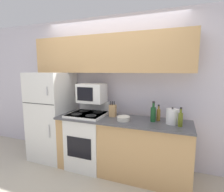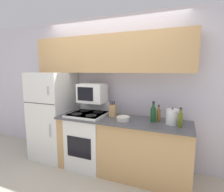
{
  "view_description": "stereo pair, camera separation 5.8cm",
  "coord_description": "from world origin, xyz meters",
  "px_view_note": "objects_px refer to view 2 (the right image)",
  "views": [
    {
      "loc": [
        1.13,
        -2.21,
        1.62
      ],
      "look_at": [
        0.19,
        0.26,
        1.23
      ],
      "focal_mm": 28.0,
      "sensor_mm": 36.0,
      "label": 1
    },
    {
      "loc": [
        1.18,
        -2.19,
        1.62
      ],
      "look_at": [
        0.19,
        0.26,
        1.23
      ],
      "focal_mm": 28.0,
      "sensor_mm": 36.0,
      "label": 2
    }
  ],
  "objects_px": {
    "bottle_wine_green": "(153,114)",
    "kettle": "(172,117)",
    "refrigerator": "(54,115)",
    "bowl": "(123,118)",
    "microwave": "(92,93)",
    "bottle_olive_oil": "(180,119)",
    "bottle_vinegar": "(158,115)",
    "knife_block": "(113,111)",
    "stove": "(88,139)"
  },
  "relations": [
    {
      "from": "stove",
      "to": "bottle_vinegar",
      "type": "bearing_deg",
      "value": 5.26
    },
    {
      "from": "bowl",
      "to": "bottle_vinegar",
      "type": "relative_size",
      "value": 0.83
    },
    {
      "from": "bottle_olive_oil",
      "to": "kettle",
      "type": "bearing_deg",
      "value": 141.67
    },
    {
      "from": "bottle_wine_green",
      "to": "bottle_vinegar",
      "type": "xyz_separation_m",
      "value": [
        0.07,
        0.08,
        -0.02
      ]
    },
    {
      "from": "bottle_wine_green",
      "to": "kettle",
      "type": "relative_size",
      "value": 1.28
    },
    {
      "from": "refrigerator",
      "to": "bottle_vinegar",
      "type": "bearing_deg",
      "value": 1.1
    },
    {
      "from": "bottle_olive_oil",
      "to": "stove",
      "type": "bearing_deg",
      "value": 176.97
    },
    {
      "from": "microwave",
      "to": "bottle_olive_oil",
      "type": "bearing_deg",
      "value": -8.03
    },
    {
      "from": "bottle_wine_green",
      "to": "kettle",
      "type": "height_order",
      "value": "bottle_wine_green"
    },
    {
      "from": "bottle_wine_green",
      "to": "kettle",
      "type": "xyz_separation_m",
      "value": [
        0.26,
        -0.02,
        -0.01
      ]
    },
    {
      "from": "knife_block",
      "to": "bottle_vinegar",
      "type": "height_order",
      "value": "knife_block"
    },
    {
      "from": "microwave",
      "to": "bottle_vinegar",
      "type": "height_order",
      "value": "microwave"
    },
    {
      "from": "stove",
      "to": "bottle_vinegar",
      "type": "relative_size",
      "value": 4.49
    },
    {
      "from": "refrigerator",
      "to": "bottle_olive_oil",
      "type": "xyz_separation_m",
      "value": [
        2.2,
        -0.14,
        0.19
      ]
    },
    {
      "from": "kettle",
      "to": "bottle_vinegar",
      "type": "bearing_deg",
      "value": 154.01
    },
    {
      "from": "bowl",
      "to": "bottle_olive_oil",
      "type": "relative_size",
      "value": 0.77
    },
    {
      "from": "microwave",
      "to": "knife_block",
      "type": "bearing_deg",
      "value": -6.02
    },
    {
      "from": "knife_block",
      "to": "bottle_wine_green",
      "type": "xyz_separation_m",
      "value": [
        0.65,
        -0.06,
        0.02
      ]
    },
    {
      "from": "bowl",
      "to": "bottle_vinegar",
      "type": "bearing_deg",
      "value": 21.29
    },
    {
      "from": "microwave",
      "to": "bowl",
      "type": "distance_m",
      "value": 0.73
    },
    {
      "from": "stove",
      "to": "bottle_olive_oil",
      "type": "distance_m",
      "value": 1.52
    },
    {
      "from": "refrigerator",
      "to": "bottle_wine_green",
      "type": "height_order",
      "value": "refrigerator"
    },
    {
      "from": "refrigerator",
      "to": "microwave",
      "type": "distance_m",
      "value": 0.91
    },
    {
      "from": "stove",
      "to": "bowl",
      "type": "xyz_separation_m",
      "value": [
        0.65,
        -0.08,
        0.44
      ]
    },
    {
      "from": "microwave",
      "to": "kettle",
      "type": "relative_size",
      "value": 1.9
    },
    {
      "from": "knife_block",
      "to": "kettle",
      "type": "bearing_deg",
      "value": -4.57
    },
    {
      "from": "knife_block",
      "to": "kettle",
      "type": "distance_m",
      "value": 0.91
    },
    {
      "from": "microwave",
      "to": "kettle",
      "type": "bearing_deg",
      "value": -5.01
    },
    {
      "from": "refrigerator",
      "to": "bottle_olive_oil",
      "type": "height_order",
      "value": "refrigerator"
    },
    {
      "from": "refrigerator",
      "to": "bowl",
      "type": "distance_m",
      "value": 1.43
    },
    {
      "from": "stove",
      "to": "bottle_olive_oil",
      "type": "xyz_separation_m",
      "value": [
        1.43,
        -0.08,
        0.51
      ]
    },
    {
      "from": "bottle_wine_green",
      "to": "bottle_vinegar",
      "type": "bearing_deg",
      "value": 49.71
    },
    {
      "from": "refrigerator",
      "to": "bowl",
      "type": "bearing_deg",
      "value": -6.1
    },
    {
      "from": "refrigerator",
      "to": "bottle_olive_oil",
      "type": "bearing_deg",
      "value": -3.71
    },
    {
      "from": "stove",
      "to": "bottle_wine_green",
      "type": "distance_m",
      "value": 1.19
    },
    {
      "from": "bottle_wine_green",
      "to": "bottle_vinegar",
      "type": "height_order",
      "value": "bottle_wine_green"
    },
    {
      "from": "knife_block",
      "to": "bottle_olive_oil",
      "type": "xyz_separation_m",
      "value": [
        1.02,
        -0.16,
        0.0
      ]
    },
    {
      "from": "kettle",
      "to": "knife_block",
      "type": "bearing_deg",
      "value": 175.43
    },
    {
      "from": "stove",
      "to": "kettle",
      "type": "relative_size",
      "value": 4.6
    },
    {
      "from": "bottle_olive_oil",
      "to": "bowl",
      "type": "bearing_deg",
      "value": -179.37
    },
    {
      "from": "bottle_wine_green",
      "to": "bowl",
      "type": "bearing_deg",
      "value": -165.13
    },
    {
      "from": "bowl",
      "to": "kettle",
      "type": "height_order",
      "value": "kettle"
    },
    {
      "from": "bottle_olive_oil",
      "to": "kettle",
      "type": "height_order",
      "value": "bottle_olive_oil"
    },
    {
      "from": "kettle",
      "to": "bowl",
      "type": "bearing_deg",
      "value": -172.16
    },
    {
      "from": "microwave",
      "to": "bottle_vinegar",
      "type": "xyz_separation_m",
      "value": [
        1.11,
        -0.02,
        -0.26
      ]
    },
    {
      "from": "kettle",
      "to": "refrigerator",
      "type": "bearing_deg",
      "value": 178.41
    },
    {
      "from": "bottle_wine_green",
      "to": "bottle_vinegar",
      "type": "distance_m",
      "value": 0.1
    },
    {
      "from": "bowl",
      "to": "bottle_olive_oil",
      "type": "xyz_separation_m",
      "value": [
        0.78,
        0.01,
        0.07
      ]
    },
    {
      "from": "bowl",
      "to": "bottle_vinegar",
      "type": "height_order",
      "value": "bottle_vinegar"
    },
    {
      "from": "microwave",
      "to": "kettle",
      "type": "distance_m",
      "value": 1.33
    }
  ]
}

